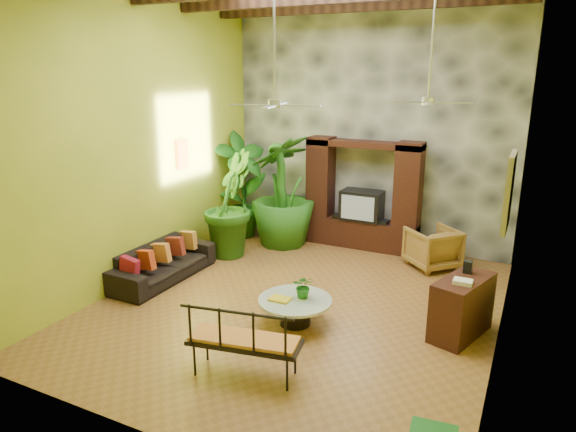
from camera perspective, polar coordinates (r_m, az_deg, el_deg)
The scene contains 20 objects.
ground at distance 8.46m, azimuth 1.16°, elevation -9.69°, with size 7.00×7.00×0.00m, color brown.
back_wall at distance 10.96m, azimuth 9.15°, elevation 9.68°, with size 6.00×0.02×5.00m, color olive.
left_wall at distance 9.37m, azimuth -15.78°, elevation 8.25°, with size 0.02×7.00×5.00m, color olive.
right_wall at distance 7.01m, azimuth 24.17°, elevation 5.03°, with size 0.02×7.00×5.00m, color olive.
stone_accent_wall at distance 10.90m, azimuth 9.05°, elevation 9.65°, with size 5.98×0.10×4.98m, color #373A3F.
entertainment_center at distance 10.89m, azimuth 8.22°, elevation 1.46°, with size 2.40×0.55×2.30m.
ceiling_fan_front at distance 7.36m, azimuth -1.50°, elevation 13.93°, with size 1.28×1.28×1.86m.
ceiling_fan_back at distance 8.28m, azimuth 15.39°, elevation 13.61°, with size 1.28×1.28×1.86m.
wall_art_mask at distance 10.16m, azimuth -11.68°, elevation 6.79°, with size 0.06×0.32×0.55m, color orange.
wall_art_painting at distance 6.46m, azimuth 23.34°, elevation 2.47°, with size 0.06×0.70×0.90m, color #254D8A.
sofa at distance 9.56m, azimuth -13.83°, elevation -5.02°, with size 2.16×0.84×0.63m, color black.
wicker_armchair at distance 10.18m, azimuth 15.75°, elevation -3.41°, with size 0.83×0.86×0.78m, color olive.
tall_plant_a at distance 11.42m, azimuth -5.16°, elevation 3.37°, with size 1.25×0.84×2.37m, color #195516.
tall_plant_b at distance 10.39m, azimuth -6.60°, elevation 1.37°, with size 1.17×0.94×2.13m, color #276119.
tall_plant_c at distance 10.86m, azimuth -0.58°, elevation 2.80°, with size 1.33×1.33×2.37m, color #28691B.
coffee_table at distance 7.73m, azimuth 0.79°, elevation -10.18°, with size 1.10×1.10×0.40m.
centerpiece_plant at distance 7.66m, azimuth 1.77°, elevation -7.80°, with size 0.32×0.28×0.36m, color #1D6219.
yellow_tray at distance 7.63m, azimuth -0.90°, elevation -9.21°, with size 0.31×0.22×0.03m, color yellow.
iron_bench at distance 6.38m, azimuth -5.23°, elevation -13.34°, with size 1.46×0.76×0.57m.
side_console at distance 7.75m, azimuth 18.76°, elevation -9.56°, with size 0.49×1.08×0.86m, color #3A2112.
Camera 1 is at (3.22, -6.91, 3.66)m, focal length 32.00 mm.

